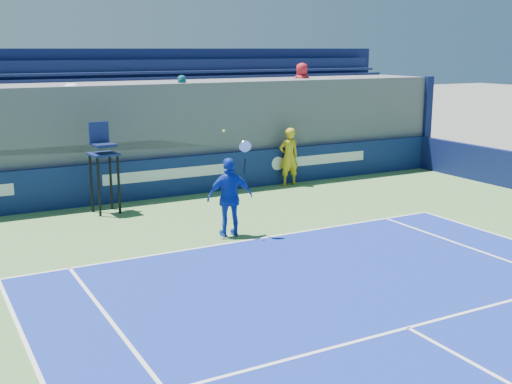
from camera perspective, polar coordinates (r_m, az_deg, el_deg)
ball_person at (r=20.96m, az=2.94°, el=3.17°), size 0.71×0.49×1.89m
back_hoarding at (r=19.51m, az=-7.88°, el=1.30°), size 20.40×0.21×1.20m
umpire_chair at (r=17.73m, az=-13.43°, el=2.98°), size 0.77×0.77×2.48m
tennis_player at (r=15.17m, az=-2.33°, el=-0.46°), size 1.17×0.65×2.57m
stadium_seating at (r=21.22m, az=-9.93°, el=5.52°), size 21.00×4.05×4.40m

